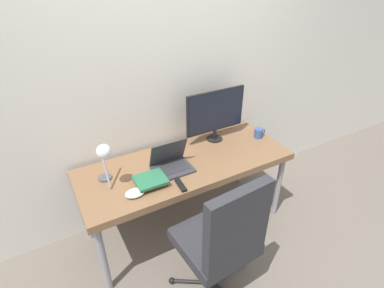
# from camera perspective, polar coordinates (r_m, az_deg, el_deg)

# --- Properties ---
(ground_plane) EXTENTS (12.00, 12.00, 0.00)m
(ground_plane) POSITION_cam_1_polar(r_m,az_deg,el_deg) (2.77, 2.64, -19.51)
(ground_plane) COLOR #70665B
(wall_back) EXTENTS (8.00, 0.05, 2.60)m
(wall_back) POSITION_cam_1_polar(r_m,az_deg,el_deg) (2.57, -5.75, 11.95)
(wall_back) COLOR silver
(wall_back) RESTS_ON ground_plane
(desk) EXTENTS (1.78, 0.70, 0.72)m
(desk) POSITION_cam_1_polar(r_m,az_deg,el_deg) (2.53, -1.14, -4.51)
(desk) COLOR brown
(desk) RESTS_ON ground_plane
(laptop) EXTENTS (0.30, 0.24, 0.24)m
(laptop) POSITION_cam_1_polar(r_m,az_deg,el_deg) (2.40, -3.97, -3.70)
(laptop) COLOR #38383D
(laptop) RESTS_ON desk
(monitor) EXTENTS (0.58, 0.15, 0.48)m
(monitor) POSITION_cam_1_polar(r_m,az_deg,el_deg) (2.69, 4.49, 5.97)
(monitor) COLOR black
(monitor) RESTS_ON desk
(desk_lamp) EXTENTS (0.10, 0.25, 0.38)m
(desk_lamp) POSITION_cam_1_polar(r_m,az_deg,el_deg) (2.15, -16.42, -2.20)
(desk_lamp) COLOR #4C4C51
(desk_lamp) RESTS_ON desk
(office_chair) EXTENTS (0.63, 0.64, 1.09)m
(office_chair) POSITION_cam_1_polar(r_m,az_deg,el_deg) (2.06, 5.95, -17.47)
(office_chair) COLOR black
(office_chair) RESTS_ON ground_plane
(book_stack) EXTENTS (0.24, 0.20, 0.06)m
(book_stack) POSITION_cam_1_polar(r_m,az_deg,el_deg) (2.26, -7.88, -6.97)
(book_stack) COLOR #B2382D
(book_stack) RESTS_ON desk
(tv_remote) EXTENTS (0.05, 0.15, 0.02)m
(tv_remote) POSITION_cam_1_polar(r_m,az_deg,el_deg) (2.24, -2.16, -7.83)
(tv_remote) COLOR black
(tv_remote) RESTS_ON desk
(mug) EXTENTS (0.12, 0.08, 0.09)m
(mug) POSITION_cam_1_polar(r_m,az_deg,el_deg) (2.89, 12.59, 2.07)
(mug) COLOR #385693
(mug) RESTS_ON desk
(game_controller) EXTENTS (0.15, 0.10, 0.04)m
(game_controller) POSITION_cam_1_polar(r_m,az_deg,el_deg) (2.19, -10.80, -9.14)
(game_controller) COLOR white
(game_controller) RESTS_ON desk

